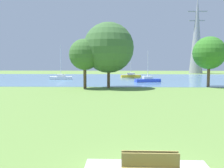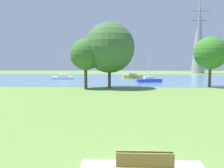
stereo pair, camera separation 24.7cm
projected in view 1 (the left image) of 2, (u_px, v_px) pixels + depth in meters
ground_plane at (129, 94)px, 29.78m from camera, size 160.00×160.00×0.00m
bench_facing_water at (149, 165)px, 8.10m from camera, size 1.80×0.48×0.89m
water_surface at (125, 78)px, 57.65m from camera, size 140.00×40.00×0.02m
sailboat_white at (61, 77)px, 54.63m from camera, size 4.95×2.08×7.42m
sailboat_blue at (148, 80)px, 47.19m from camera, size 5.02×2.66×5.93m
sailboat_yellow at (131, 76)px, 61.25m from camera, size 5.00×2.42×7.35m
tree_west_far at (85, 55)px, 35.41m from camera, size 4.45×4.45×7.11m
tree_mid_shore at (109, 48)px, 36.19m from camera, size 7.35×7.35×9.55m
tree_west_near at (209, 53)px, 37.81m from camera, size 4.96×4.96×7.66m
electricity_pylon at (197, 35)px, 82.82m from camera, size 6.40×4.40×25.59m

